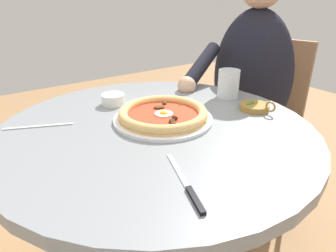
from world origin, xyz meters
TOP-DOWN VIEW (x-y plane):
  - dining_table at (0.00, 0.00)m, footprint 0.89×0.89m
  - pizza_on_plate at (0.04, 0.02)m, footprint 0.29×0.29m
  - water_glass at (0.35, 0.06)m, footprint 0.07×0.07m
  - steak_knife at (-0.11, -0.29)m, footprint 0.08×0.20m
  - ramekin_capers at (-0.02, 0.23)m, footprint 0.08×0.08m
  - olive_pan at (0.32, -0.08)m, footprint 0.09×0.12m
  - fork_utensil at (-0.27, 0.18)m, footprint 0.18×0.08m
  - diner_person at (0.60, 0.17)m, footprint 0.55×0.40m
  - cafe_chair_diner at (0.74, 0.21)m, footprint 0.49×0.49m

SIDE VIEW (x-z plane):
  - diner_person at x=0.60m, z-range -0.07..1.10m
  - cafe_chair_diner at x=0.74m, z-range 0.10..0.96m
  - dining_table at x=0.00m, z-range 0.22..0.94m
  - fork_utensil at x=-0.27m, z-range 0.72..0.73m
  - steak_knife at x=-0.11m, z-range 0.72..0.73m
  - olive_pan at x=0.32m, z-range 0.71..0.76m
  - pizza_on_plate at x=0.04m, z-range 0.72..0.76m
  - ramekin_capers at x=-0.02m, z-range 0.72..0.76m
  - water_glass at x=0.35m, z-range 0.72..0.81m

